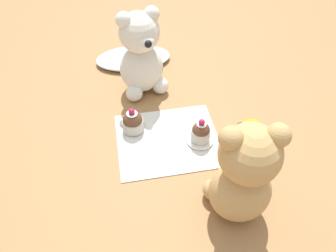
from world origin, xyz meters
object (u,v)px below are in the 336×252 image
(cupcake_near_cream_bear, at_px, (133,122))
(juice_glass, at_px, (250,136))
(saucer_plate, at_px, (200,140))
(teddy_bear_cream, at_px, (141,55))
(teddy_bear_tan, at_px, (243,175))
(cupcake_near_tan_bear, at_px, (201,132))

(cupcake_near_cream_bear, xyz_separation_m, juice_glass, (0.30, -0.11, 0.00))
(saucer_plate, xyz_separation_m, juice_glass, (0.13, -0.03, 0.03))
(cupcake_near_cream_bear, height_order, saucer_plate, cupcake_near_cream_bear)
(saucer_plate, bearing_deg, juice_glass, -14.85)
(teddy_bear_cream, height_order, saucer_plate, teddy_bear_cream)
(cupcake_near_cream_bear, distance_m, saucer_plate, 0.19)
(teddy_bear_tan, xyz_separation_m, cupcake_near_cream_bear, (-0.20, 0.29, -0.10))
(teddy_bear_tan, xyz_separation_m, cupcake_near_tan_bear, (-0.03, 0.21, -0.09))
(juice_glass, bearing_deg, cupcake_near_tan_bear, 165.15)
(saucer_plate, distance_m, juice_glass, 0.13)
(saucer_plate, relative_size, cupcake_near_tan_bear, 0.99)
(teddy_bear_cream, bearing_deg, saucer_plate, -78.57)
(cupcake_near_cream_bear, bearing_deg, saucer_plate, -23.71)
(teddy_bear_tan, relative_size, cupcake_near_tan_bear, 3.69)
(teddy_bear_cream, relative_size, teddy_bear_tan, 0.99)
(cupcake_near_cream_bear, height_order, cupcake_near_tan_bear, cupcake_near_tan_bear)
(saucer_plate, bearing_deg, cupcake_near_tan_bear, 172.87)
(cupcake_near_cream_bear, distance_m, cupcake_near_tan_bear, 0.19)
(cupcake_near_cream_bear, xyz_separation_m, saucer_plate, (0.17, -0.08, -0.02))
(teddy_bear_tan, height_order, saucer_plate, teddy_bear_tan)
(teddy_bear_cream, height_order, cupcake_near_tan_bear, teddy_bear_cream)
(teddy_bear_tan, relative_size, saucer_plate, 3.74)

